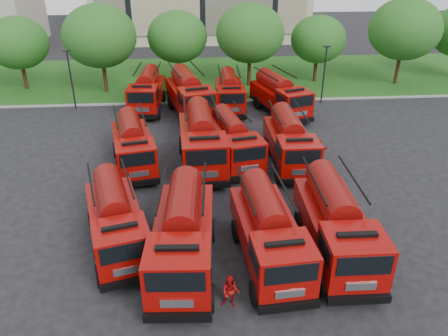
% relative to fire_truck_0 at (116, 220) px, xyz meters
% --- Properties ---
extents(ground, '(140.00, 140.00, 0.00)m').
position_rel_fire_truck_0_xyz_m(ground, '(3.53, 2.64, -1.56)').
color(ground, black).
rests_on(ground, ground).
extents(lawn, '(70.00, 16.00, 0.12)m').
position_rel_fire_truck_0_xyz_m(lawn, '(3.53, 28.64, -1.50)').
color(lawn, '#174813').
rests_on(lawn, ground).
extents(curb, '(70.00, 0.30, 0.14)m').
position_rel_fire_truck_0_xyz_m(curb, '(3.53, 20.54, -1.49)').
color(curb, gray).
rests_on(curb, ground).
extents(tree_1, '(5.71, 5.71, 6.98)m').
position_rel_fire_truck_0_xyz_m(tree_1, '(-12.47, 25.64, 2.99)').
color(tree_1, '#382314').
rests_on(tree_1, ground).
extents(tree_2, '(6.72, 6.72, 8.22)m').
position_rel_fire_truck_0_xyz_m(tree_2, '(-4.47, 24.14, 3.80)').
color(tree_2, '#382314').
rests_on(tree_2, ground).
extents(tree_3, '(5.88, 5.88, 7.19)m').
position_rel_fire_truck_0_xyz_m(tree_3, '(2.53, 26.64, 3.13)').
color(tree_3, '#382314').
rests_on(tree_3, ground).
extents(tree_4, '(6.55, 6.55, 8.01)m').
position_rel_fire_truck_0_xyz_m(tree_4, '(9.53, 25.14, 3.66)').
color(tree_4, '#382314').
rests_on(tree_4, ground).
extents(tree_5, '(5.46, 5.46, 6.68)m').
position_rel_fire_truck_0_xyz_m(tree_5, '(16.53, 26.14, 2.79)').
color(tree_5, '#382314').
rests_on(tree_5, ground).
extents(tree_6, '(6.89, 6.89, 8.42)m').
position_rel_fire_truck_0_xyz_m(tree_6, '(24.53, 24.64, 3.93)').
color(tree_6, '#382314').
rests_on(tree_6, ground).
extents(lamp_post_0, '(0.60, 0.25, 5.11)m').
position_rel_fire_truck_0_xyz_m(lamp_post_0, '(-6.47, 19.84, 1.34)').
color(lamp_post_0, black).
rests_on(lamp_post_0, ground).
extents(lamp_post_1, '(0.60, 0.25, 5.11)m').
position_rel_fire_truck_0_xyz_m(lamp_post_1, '(15.53, 19.84, 1.34)').
color(lamp_post_1, black).
rests_on(lamp_post_1, ground).
extents(fire_truck_0, '(4.02, 7.16, 3.09)m').
position_rel_fire_truck_0_xyz_m(fire_truck_0, '(0.00, 0.00, 0.00)').
color(fire_truck_0, black).
rests_on(fire_truck_0, ground).
extents(fire_truck_1, '(3.12, 7.68, 3.43)m').
position_rel_fire_truck_0_xyz_m(fire_truck_1, '(3.20, -1.64, 0.17)').
color(fire_truck_1, black).
rests_on(fire_truck_1, ground).
extents(fire_truck_2, '(3.05, 7.28, 3.24)m').
position_rel_fire_truck_0_xyz_m(fire_truck_2, '(7.06, -1.60, 0.07)').
color(fire_truck_2, black).
rests_on(fire_truck_2, ground).
extents(fire_truck_3, '(2.83, 7.46, 3.37)m').
position_rel_fire_truck_0_xyz_m(fire_truck_3, '(10.26, -1.29, 0.14)').
color(fire_truck_3, black).
rests_on(fire_truck_3, ground).
extents(fire_truck_4, '(3.65, 7.17, 3.11)m').
position_rel_fire_truck_0_xyz_m(fire_truck_4, '(-0.11, 8.45, 0.01)').
color(fire_truck_4, black).
rests_on(fire_truck_4, ground).
extents(fire_truck_5, '(3.17, 7.97, 3.57)m').
position_rel_fire_truck_0_xyz_m(fire_truck_5, '(4.33, 8.34, 0.24)').
color(fire_truck_5, black).
rests_on(fire_truck_5, ground).
extents(fire_truck_6, '(3.61, 7.07, 3.07)m').
position_rel_fire_truck_0_xyz_m(fire_truck_6, '(6.44, 8.67, -0.01)').
color(fire_truck_6, black).
rests_on(fire_truck_6, ground).
extents(fire_truck_7, '(2.64, 7.09, 3.22)m').
position_rel_fire_truck_0_xyz_m(fire_truck_7, '(10.06, 8.10, 0.06)').
color(fire_truck_7, black).
rests_on(fire_truck_7, ground).
extents(fire_truck_8, '(2.92, 7.17, 3.20)m').
position_rel_fire_truck_0_xyz_m(fire_truck_8, '(-0.06, 19.31, 0.05)').
color(fire_truck_8, black).
rests_on(fire_truck_8, ground).
extents(fire_truck_9, '(4.36, 8.18, 3.54)m').
position_rel_fire_truck_0_xyz_m(fire_truck_9, '(3.58, 17.60, 0.23)').
color(fire_truck_9, black).
rests_on(fire_truck_9, ground).
extents(fire_truck_10, '(2.54, 6.68, 3.02)m').
position_rel_fire_truck_0_xyz_m(fire_truck_10, '(7.03, 18.73, -0.04)').
color(fire_truck_10, black).
rests_on(fire_truck_10, ground).
extents(fire_truck_11, '(4.44, 7.45, 3.21)m').
position_rel_fire_truck_0_xyz_m(fire_truck_11, '(11.13, 17.33, 0.06)').
color(fire_truck_11, black).
rests_on(fire_truck_11, ground).
extents(firefighter_0, '(0.73, 0.72, 1.63)m').
position_rel_fire_truck_0_xyz_m(firefighter_0, '(6.99, -2.70, -1.56)').
color(firefighter_0, black).
rests_on(firefighter_0, ground).
extents(firefighter_1, '(0.83, 0.59, 1.54)m').
position_rel_fire_truck_0_xyz_m(firefighter_1, '(5.09, -4.33, -1.56)').
color(firefighter_1, '#A20C0C').
rests_on(firefighter_1, ground).
extents(firefighter_2, '(0.80, 1.07, 1.63)m').
position_rel_fire_truck_0_xyz_m(firefighter_2, '(11.61, -2.68, -1.56)').
color(firefighter_2, '#A20C0C').
rests_on(firefighter_2, ground).
extents(firefighter_3, '(1.06, 0.66, 1.53)m').
position_rel_fire_truck_0_xyz_m(firefighter_3, '(11.00, -0.88, -1.56)').
color(firefighter_3, black).
rests_on(firefighter_3, ground).
extents(firefighter_4, '(0.97, 1.06, 1.81)m').
position_rel_fire_truck_0_xyz_m(firefighter_4, '(2.76, 3.58, -1.56)').
color(firefighter_4, black).
rests_on(firefighter_4, ground).
extents(firefighter_5, '(1.61, 0.86, 1.66)m').
position_rel_fire_truck_0_xyz_m(firefighter_5, '(12.02, 8.15, -1.56)').
color(firefighter_5, '#A20C0C').
rests_on(firefighter_5, ground).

